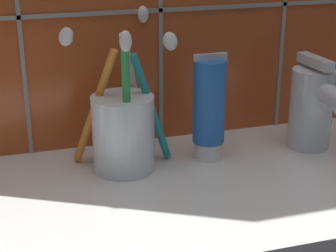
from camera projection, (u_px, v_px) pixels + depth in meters
sink_counter at (181, 193)px, 62.66cm from camera, size 67.98×28.94×2.00cm
toothbrush_cup at (124, 127)px, 64.70cm from camera, size 13.98×13.35×18.01cm
toothpaste_tube at (209, 108)px, 66.88cm from camera, size 4.05×3.86×13.14cm
sink_faucet at (314, 106)px, 70.23cm from camera, size 5.38×10.38×11.80cm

